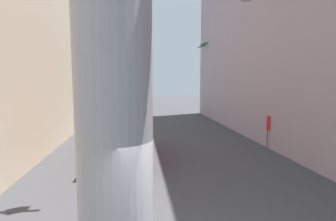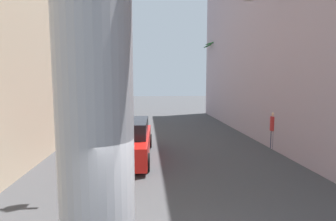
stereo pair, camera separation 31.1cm
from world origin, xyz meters
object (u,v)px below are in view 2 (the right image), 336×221
Objects in this scene: street_lamp at (289,57)px; traffic_light_mast at (6,35)px; car_lead at (125,140)px; palm_tree_far_left at (78,51)px; pedestrian_mid_right at (274,127)px; palm_tree_far_right at (219,70)px.

street_lamp is 1.10× the size of traffic_light_mast.
street_lamp is at bearing 20.49° from traffic_light_mast.
street_lamp is 7.89m from car_lead.
palm_tree_far_left is (-11.47, 10.00, 1.28)m from street_lamp.
traffic_light_mast is 1.30× the size of car_lead.
pedestrian_mid_right is at bearing 134.27° from street_lamp.
palm_tree_far_left is (-1.60, 13.69, 1.12)m from traffic_light_mast.
palm_tree_far_right reaches higher than car_lead.
street_lamp is 11.93m from palm_tree_far_right.
pedestrian_mid_right reaches higher than car_lead.
traffic_light_mast is 3.58× the size of pedestrian_mid_right.
car_lead is (-7.08, -0.51, -3.44)m from street_lamp.
car_lead is at bearing 48.73° from traffic_light_mast.
street_lamp reaches higher than traffic_light_mast.
car_lead is at bearing -175.86° from street_lamp.
traffic_light_mast is at bearing -83.34° from palm_tree_far_left.
palm_tree_far_right is (10.09, 15.61, -0.19)m from traffic_light_mast.
palm_tree_far_right is (11.69, 1.92, -1.31)m from palm_tree_far_left.
traffic_light_mast is 5.55m from car_lead.
traffic_light_mast reaches higher than car_lead.
palm_tree_far_left is at bearing -170.66° from palm_tree_far_right.
pedestrian_mid_right is at bearing -92.83° from palm_tree_far_right.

